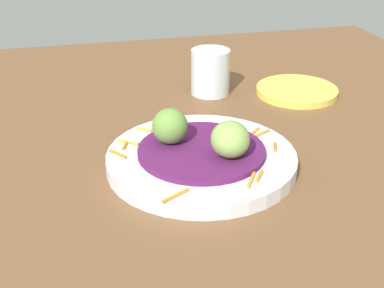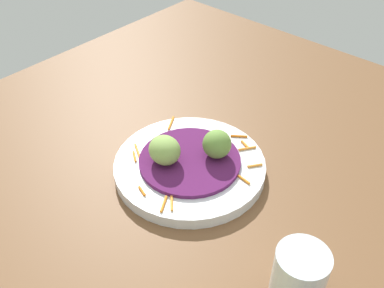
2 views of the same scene
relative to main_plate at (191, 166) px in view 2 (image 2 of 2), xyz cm
name	(u,v)px [view 2 (image 2 of 2)]	position (x,y,z in cm)	size (l,w,h in cm)	color
table_surface	(213,190)	(-0.29, -5.06, -1.99)	(110.00, 110.00, 2.00)	brown
main_plate	(191,166)	(0.00, 0.00, 0.00)	(24.73, 24.73, 1.98)	silver
cabbage_bed	(191,160)	(0.00, 0.00, 1.34)	(16.57, 16.57, 0.71)	#51194C
carrot_garnish	(193,161)	(0.02, -0.32, 1.19)	(22.54, 20.88, 0.40)	orange
guac_scoop_left	(165,150)	(-3.27, 2.65, 3.97)	(4.90, 5.51, 4.54)	#84A851
guac_scoop_center	(217,144)	(3.27, -2.65, 4.07)	(4.64, 4.67, 4.74)	olive
water_glass	(299,275)	(-8.27, -24.97, 2.86)	(6.63, 6.63, 7.70)	silver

